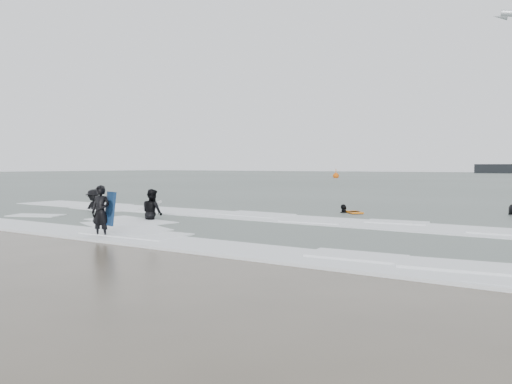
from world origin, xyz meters
The scene contains 9 objects.
ground centered at (0.00, 0.00, 0.00)m, with size 320.00×320.00×0.00m, color brown.
sea centered at (0.00, 80.00, 0.06)m, with size 320.00×320.00×0.00m, color #47544C.
surfer_centre centered at (-1.38, -0.93, 0.00)m, with size 0.56×0.37×1.53m, color black.
surfer_wading centered at (-3.27, 2.97, 0.00)m, with size 0.86×0.67×1.76m, color black.
surfer_breaker centered at (-8.44, 4.45, 0.00)m, with size 1.20×0.69×1.85m, color black.
surfer_right_near centered at (1.50, 9.58, 0.00)m, with size 0.92×0.38×1.57m, color black.
surf_foam centered at (0.00, 3.70, 0.04)m, with size 30.03×9.06×0.09m.
bodyboards centered at (-0.92, 4.03, 0.50)m, with size 6.67×11.02×1.25m.
buoy centered at (-24.61, 66.46, 0.42)m, with size 1.00×1.00×1.65m.
Camera 1 is at (10.08, -10.26, 2.06)m, focal length 35.00 mm.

